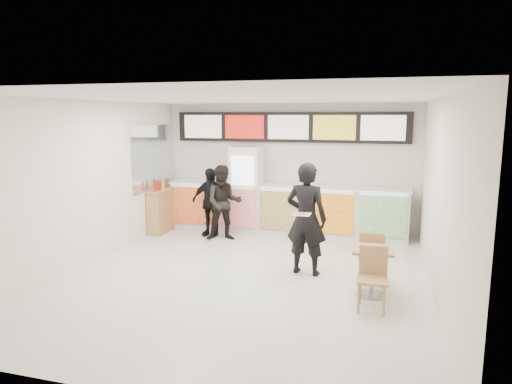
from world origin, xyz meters
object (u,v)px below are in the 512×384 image
at_px(customer_left, 224,203).
at_px(condiment_ledge, 161,210).
at_px(customer_main, 306,219).
at_px(drinks_fridge, 247,189).
at_px(customer_mid, 210,202).
at_px(cafe_table, 372,263).
at_px(service_counter, 285,209).

xyz_separation_m(customer_left, condiment_ledge, (-1.66, 0.26, -0.31)).
bearing_deg(customer_main, customer_left, -30.32).
xyz_separation_m(drinks_fridge, customer_mid, (-0.65, -0.72, -0.22)).
height_order(drinks_fridge, cafe_table, drinks_fridge).
height_order(service_counter, customer_left, customer_left).
bearing_deg(customer_left, customer_main, -59.61).
xyz_separation_m(customer_main, customer_mid, (-2.53, 1.93, -0.20)).
height_order(customer_main, customer_mid, customer_main).
bearing_deg(cafe_table, customer_mid, 141.94).
distance_m(drinks_fridge, cafe_table, 4.54).
relative_size(customer_main, customer_left, 1.18).
distance_m(customer_left, condiment_ledge, 1.71).
bearing_deg(condiment_ledge, service_counter, 13.90).
relative_size(drinks_fridge, cafe_table, 1.30).
distance_m(drinks_fridge, condiment_ledge, 2.07).
relative_size(drinks_fridge, customer_main, 1.03).
height_order(drinks_fridge, customer_left, drinks_fridge).
bearing_deg(condiment_ledge, cafe_table, -28.30).
xyz_separation_m(cafe_table, condiment_ledge, (-4.90, 2.64, -0.01)).
bearing_deg(drinks_fridge, condiment_ledge, -159.25).
relative_size(customer_main, customer_mid, 1.25).
bearing_deg(cafe_table, customer_left, 141.40).
bearing_deg(customer_left, service_counter, 18.49).
xyz_separation_m(drinks_fridge, customer_left, (-0.22, -0.98, -0.17)).
distance_m(drinks_fridge, customer_mid, 0.99).
bearing_deg(service_counter, condiment_ledge, -166.10).
bearing_deg(drinks_fridge, customer_mid, -131.93).
relative_size(drinks_fridge, condiment_ledge, 1.67).
bearing_deg(drinks_fridge, customer_left, -102.81).
height_order(customer_left, cafe_table, customer_left).
xyz_separation_m(customer_main, condiment_ledge, (-3.77, 1.93, -0.46)).
bearing_deg(customer_main, drinks_fridge, -46.49).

